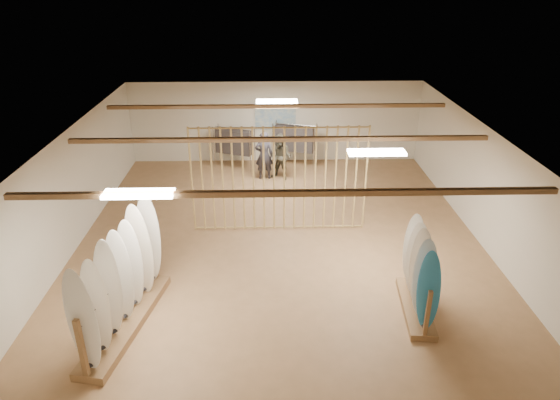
{
  "coord_description": "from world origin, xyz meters",
  "views": [
    {
      "loc": [
        -0.29,
        -10.83,
        6.23
      ],
      "look_at": [
        0.0,
        0.0,
        1.2
      ],
      "focal_mm": 32.0,
      "sensor_mm": 36.0,
      "label": 1
    }
  ],
  "objects_px": {
    "rack_left": "(123,294)",
    "clothing_rack_b": "(295,139)",
    "rack_right": "(418,284)",
    "shopper_b": "(281,154)",
    "shopper_a": "(264,152)",
    "clothing_rack_a": "(234,142)"
  },
  "relations": [
    {
      "from": "rack_right",
      "to": "shopper_a",
      "type": "bearing_deg",
      "value": 118.64
    },
    {
      "from": "clothing_rack_b",
      "to": "shopper_b",
      "type": "bearing_deg",
      "value": -95.57
    },
    {
      "from": "rack_left",
      "to": "clothing_rack_b",
      "type": "bearing_deg",
      "value": 77.67
    },
    {
      "from": "rack_left",
      "to": "clothing_rack_a",
      "type": "xyz_separation_m",
      "value": [
        1.6,
        8.35,
        0.21
      ]
    },
    {
      "from": "clothing_rack_b",
      "to": "shopper_a",
      "type": "relative_size",
      "value": 0.85
    },
    {
      "from": "rack_right",
      "to": "clothing_rack_b",
      "type": "height_order",
      "value": "rack_right"
    },
    {
      "from": "rack_right",
      "to": "clothing_rack_a",
      "type": "height_order",
      "value": "rack_right"
    },
    {
      "from": "clothing_rack_a",
      "to": "shopper_b",
      "type": "bearing_deg",
      "value": -11.63
    },
    {
      "from": "rack_right",
      "to": "clothing_rack_b",
      "type": "bearing_deg",
      "value": 109.08
    },
    {
      "from": "shopper_a",
      "to": "shopper_b",
      "type": "bearing_deg",
      "value": 169.7
    },
    {
      "from": "rack_left",
      "to": "clothing_rack_a",
      "type": "relative_size",
      "value": 2.14
    },
    {
      "from": "rack_left",
      "to": "shopper_a",
      "type": "relative_size",
      "value": 1.73
    },
    {
      "from": "rack_left",
      "to": "clothing_rack_b",
      "type": "relative_size",
      "value": 2.03
    },
    {
      "from": "rack_right",
      "to": "rack_left",
      "type": "bearing_deg",
      "value": -171.41
    },
    {
      "from": "rack_right",
      "to": "shopper_b",
      "type": "height_order",
      "value": "rack_right"
    },
    {
      "from": "clothing_rack_a",
      "to": "clothing_rack_b",
      "type": "xyz_separation_m",
      "value": [
        2.05,
        0.12,
        0.05
      ]
    },
    {
      "from": "shopper_a",
      "to": "shopper_b",
      "type": "relative_size",
      "value": 1.05
    },
    {
      "from": "shopper_b",
      "to": "clothing_rack_a",
      "type": "bearing_deg",
      "value": 174.74
    },
    {
      "from": "rack_right",
      "to": "clothing_rack_b",
      "type": "relative_size",
      "value": 1.27
    },
    {
      "from": "rack_left",
      "to": "shopper_b",
      "type": "relative_size",
      "value": 1.82
    },
    {
      "from": "rack_right",
      "to": "clothing_rack_a",
      "type": "distance_m",
      "value": 8.99
    },
    {
      "from": "rack_left",
      "to": "shopper_b",
      "type": "xyz_separation_m",
      "value": [
        3.15,
        7.3,
        0.12
      ]
    }
  ]
}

